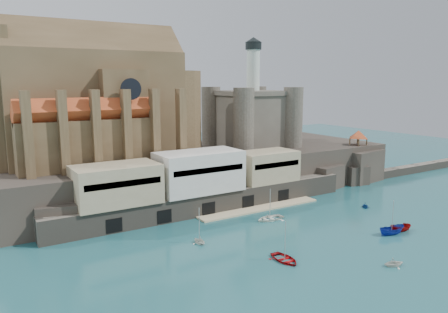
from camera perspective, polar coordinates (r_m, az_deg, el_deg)
The scene contains 15 objects.
ground at distance 82.23m, azimuth 11.17°, elevation -10.00°, with size 300.00×300.00×0.00m, color #194E54.
promontory at distance 111.51m, azimuth -2.81°, elevation -1.90°, with size 100.00×36.00×10.00m.
quay at distance 92.62m, azimuth -3.24°, elevation -3.63°, with size 70.00×12.00×13.05m.
church at distance 102.16m, azimuth -15.44°, elevation 6.41°, with size 47.00×25.93×30.51m.
castle_keep at distance 119.73m, azimuth 3.56°, elevation 5.38°, with size 21.20×21.20×29.30m.
rock_outcrop at distance 127.97m, azimuth 17.02°, elevation -1.21°, with size 14.50×10.50×8.70m.
pavilion at distance 126.75m, azimuth 17.17°, elevation 2.67°, with size 6.40×6.40×5.40m.
breakwater at distance 146.47m, azimuth 23.66°, elevation -1.85°, with size 40.00×3.00×2.40m, color #625A4E.
boat_0 at distance 70.56m, azimuth 7.93°, elevation -13.33°, with size 4.02×1.17×5.63m, color #9E070A.
boat_1 at distance 72.77m, azimuth 21.27°, elevation -13.20°, with size 2.79×1.70×3.23m, color silver.
boat_2 at distance 86.50m, azimuth 21.02°, elevation -9.48°, with size 1.96×2.01×5.21m, color navy.
boat_4 at distance 76.82m, azimuth -3.23°, elevation -11.27°, with size 2.75×1.68×3.18m, color silver.
boat_5 at distance 88.76m, azimuth 22.03°, elevation -9.05°, with size 1.70×1.74×4.51m, color #950807.
boat_6 at distance 89.41m, azimuth 6.00°, elevation -8.22°, with size 4.34×1.26×6.07m, color white.
boat_7 at distance 102.09m, azimuth 17.95°, elevation -6.35°, with size 2.31×1.41×2.68m, color navy.
Camera 1 is at (-53.67, -55.78, 27.74)m, focal length 35.00 mm.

